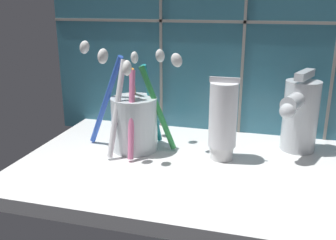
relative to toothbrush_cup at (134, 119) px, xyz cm
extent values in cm
cube|color=white|center=(14.34, -3.11, -6.27)|extent=(60.25, 33.42, 2.00)
cube|color=gray|center=(14.34, 13.00, 14.79)|extent=(70.25, 0.24, 0.50)
cylinder|color=silver|center=(0.06, -0.04, -0.87)|extent=(7.48, 7.48, 8.79)
cylinder|color=green|center=(3.86, 0.62, 1.85)|extent=(6.03, 1.86, 13.76)
ellipsoid|color=white|center=(6.77, 1.10, 9.60)|extent=(2.54, 1.67, 2.66)
cylinder|color=teal|center=(2.19, 2.72, 1.87)|extent=(2.73, 4.50, 13.71)
ellipsoid|color=white|center=(3.09, 4.65, 9.66)|extent=(2.11, 2.55, 2.57)
cylinder|color=orange|center=(-1.30, 3.57, 1.52)|extent=(2.46, 6.25, 13.12)
ellipsoid|color=white|center=(-2.09, 6.59, 8.92)|extent=(1.87, 2.66, 2.68)
cylinder|color=blue|center=(-4.88, 0.13, 2.62)|extent=(7.44, 2.55, 15.33)
ellipsoid|color=white|center=(-8.53, 0.98, 11.11)|extent=(2.66, 1.82, 2.69)
cylinder|color=white|center=(-1.63, -3.14, 2.42)|extent=(2.39, 5.21, 14.82)
ellipsoid|color=white|center=(-2.36, -5.49, 10.76)|extent=(1.91, 2.53, 2.59)
cylinder|color=pink|center=(0.77, -3.13, 1.65)|extent=(1.77, 4.87, 13.30)
ellipsoid|color=white|center=(1.19, -5.37, 9.22)|extent=(1.69, 2.45, 2.59)
cylinder|color=white|center=(14.13, -0.04, -4.18)|extent=(3.62, 3.62, 2.17)
cylinder|color=white|center=(14.13, -0.04, 1.84)|extent=(4.26, 4.26, 9.88)
cube|color=silver|center=(14.13, -0.04, 7.18)|extent=(4.47, 0.36, 0.80)
cylinder|color=silver|center=(25.96, 6.99, 0.49)|extent=(5.55, 5.55, 11.51)
cylinder|color=silver|center=(24.76, 3.91, 3.71)|extent=(4.72, 7.07, 2.50)
sphere|color=silver|center=(23.56, 0.83, 2.88)|extent=(2.33, 2.33, 2.33)
cube|color=silver|center=(25.96, 6.99, 7.25)|extent=(3.48, 6.10, 1.20)
camera|label=1|loc=(20.57, -54.32, 18.16)|focal=40.00mm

